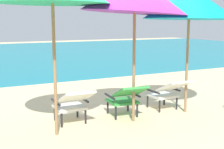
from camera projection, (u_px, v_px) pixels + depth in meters
ground_plane at (60, 82)px, 9.34m from camera, size 40.00×40.00×0.00m
ocean_band at (11, 54)px, 17.16m from camera, size 40.00×18.00×0.01m
lounge_chair_left at (73, 103)px, 5.36m from camera, size 0.55×0.88×0.68m
lounge_chair_center at (126, 97)px, 5.76m from camera, size 0.61×0.92×0.68m
lounge_chair_right at (168, 91)px, 6.24m from camera, size 0.56×0.89×0.68m
beach_umbrella_right at (190, 3)px, 5.85m from camera, size 2.20×2.19×2.48m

